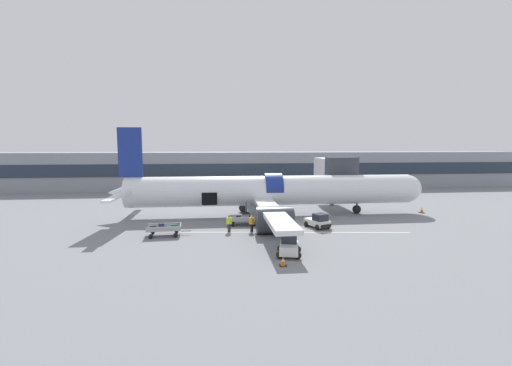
# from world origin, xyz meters

# --- Properties ---
(ground_plane) EXTENTS (500.00, 500.00, 0.00)m
(ground_plane) POSITION_xyz_m (0.00, 0.00, 0.00)
(ground_plane) COLOR slate
(apron_marking_line) EXTENTS (22.03, 2.74, 0.01)m
(apron_marking_line) POSITION_xyz_m (-0.48, -2.04, 0.00)
(apron_marking_line) COLOR silver
(apron_marking_line) RESTS_ON ground_plane
(terminal_strip) EXTENTS (104.75, 8.26, 6.95)m
(terminal_strip) POSITION_xyz_m (0.00, 33.14, 3.48)
(terminal_strip) COLOR gray
(terminal_strip) RESTS_ON ground_plane
(jet_bridge_stub) EXTENTS (3.92, 8.28, 6.79)m
(jet_bridge_stub) POSITION_xyz_m (7.91, 11.00, 4.94)
(jet_bridge_stub) COLOR #4C4C51
(jet_bridge_stub) RESTS_ON ground_plane
(airplane) EXTENTS (37.14, 32.19, 10.27)m
(airplane) POSITION_xyz_m (-1.77, 6.03, 2.86)
(airplane) COLOR white
(airplane) RESTS_ON ground_plane
(baggage_tug_lead) EXTENTS (2.17, 2.55, 1.64)m
(baggage_tug_lead) POSITION_xyz_m (-2.40, -8.70, 0.68)
(baggage_tug_lead) COLOR silver
(baggage_tug_lead) RESTS_ON ground_plane
(baggage_tug_mid) EXTENTS (2.49, 2.98, 1.49)m
(baggage_tug_mid) POSITION_xyz_m (2.30, -0.51, 0.63)
(baggage_tug_mid) COLOR silver
(baggage_tug_mid) RESTS_ON ground_plane
(baggage_cart_loading) EXTENTS (4.23, 1.92, 0.97)m
(baggage_cart_loading) POSITION_xyz_m (-4.99, 1.51, 0.51)
(baggage_cart_loading) COLOR #999BA0
(baggage_cart_loading) RESTS_ON ground_plane
(baggage_cart_queued) EXTENTS (4.05, 2.21, 1.18)m
(baggage_cart_queued) POSITION_xyz_m (-12.67, -1.93, 0.58)
(baggage_cart_queued) COLOR #999BA0
(baggage_cart_queued) RESTS_ON ground_plane
(ground_crew_loader_a) EXTENTS (0.56, 0.45, 1.59)m
(ground_crew_loader_a) POSITION_xyz_m (-4.52, -1.42, 0.84)
(ground_crew_loader_a) COLOR black
(ground_crew_loader_a) RESTS_ON ground_plane
(ground_crew_loader_b) EXTENTS (0.57, 0.45, 1.64)m
(ground_crew_loader_b) POSITION_xyz_m (-6.69, -1.20, 0.86)
(ground_crew_loader_b) COLOR #2D2D33
(ground_crew_loader_b) RESTS_ON ground_plane
(ground_crew_driver) EXTENTS (0.56, 0.42, 1.61)m
(ground_crew_driver) POSITION_xyz_m (-1.78, 2.20, 0.84)
(ground_crew_driver) COLOR black
(ground_crew_driver) RESTS_ON ground_plane
(suitcase_on_tarmac_upright) EXTENTS (0.56, 0.37, 0.82)m
(suitcase_on_tarmac_upright) POSITION_xyz_m (-2.75, 0.25, 0.36)
(suitcase_on_tarmac_upright) COLOR #721951
(suitcase_on_tarmac_upright) RESTS_ON ground_plane
(safety_cone_nose) EXTENTS (0.61, 0.61, 0.73)m
(safety_cone_nose) POSITION_xyz_m (17.28, 5.61, 0.34)
(safety_cone_nose) COLOR black
(safety_cone_nose) RESTS_ON ground_plane
(safety_cone_engine_left) EXTENTS (0.49, 0.49, 0.70)m
(safety_cone_engine_left) POSITION_xyz_m (-3.28, -10.93, 0.33)
(safety_cone_engine_left) COLOR black
(safety_cone_engine_left) RESTS_ON ground_plane
(safety_cone_wingtip) EXTENTS (0.63, 0.63, 0.63)m
(safety_cone_wingtip) POSITION_xyz_m (-0.24, -2.70, 0.29)
(safety_cone_wingtip) COLOR black
(safety_cone_wingtip) RESTS_ON ground_plane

